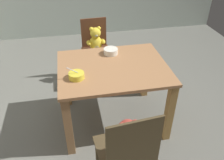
# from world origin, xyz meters

# --- Properties ---
(ground_plane) EXTENTS (5.20, 5.20, 0.04)m
(ground_plane) POSITION_xyz_m (0.00, 0.00, -0.02)
(ground_plane) COLOR slate
(dining_table) EXTENTS (1.09, 0.86, 0.71)m
(dining_table) POSITION_xyz_m (0.00, 0.00, 0.58)
(dining_table) COLOR #A16F47
(dining_table) RESTS_ON ground_plane
(teddy_chair_near_front) EXTENTS (0.45, 0.42, 0.92)m
(teddy_chair_near_front) POSITION_xyz_m (-0.07, -0.86, 0.55)
(teddy_chair_near_front) COLOR #483B23
(teddy_chair_near_front) RESTS_ON ground_plane
(teddy_chair_far_center) EXTENTS (0.39, 0.42, 0.86)m
(teddy_chair_far_center) POSITION_xyz_m (-0.06, 0.86, 0.53)
(teddy_chair_far_center) COLOR brown
(teddy_chair_far_center) RESTS_ON ground_plane
(porridge_bowl_white_far_center) EXTENTS (0.15, 0.15, 0.06)m
(porridge_bowl_white_far_center) POSITION_xyz_m (0.03, 0.26, 0.75)
(porridge_bowl_white_far_center) COLOR silver
(porridge_bowl_white_far_center) RESTS_ON dining_table
(porridge_bowl_yellow_near_left) EXTENTS (0.15, 0.14, 0.13)m
(porridge_bowl_yellow_near_left) POSITION_xyz_m (-0.37, -0.14, 0.74)
(porridge_bowl_yellow_near_left) COLOR yellow
(porridge_bowl_yellow_near_left) RESTS_ON dining_table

